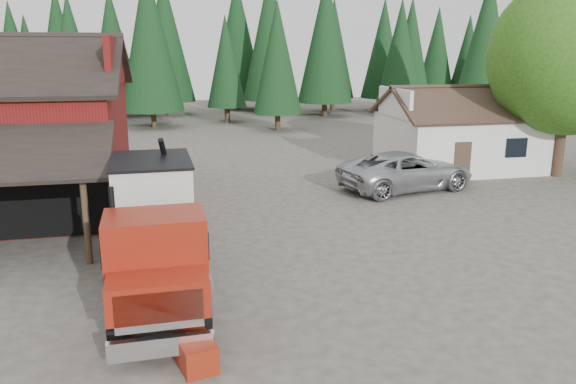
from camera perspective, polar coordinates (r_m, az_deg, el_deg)
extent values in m
plane|color=#4A443A|center=(16.91, -0.97, -8.33)|extent=(120.00, 120.00, 0.00)
cube|color=maroon|center=(25.39, -17.16, 12.54)|extent=(0.25, 7.00, 2.00)
cylinder|color=#382619|center=(18.32, -19.82, -2.76)|extent=(0.20, 0.20, 2.80)
cube|color=silver|center=(32.93, 17.07, 4.93)|extent=(8.00, 6.00, 3.00)
cube|color=#38281E|center=(31.37, 18.71, 8.52)|extent=(8.60, 3.42, 1.80)
cube|color=#38281E|center=(33.97, 16.11, 9.10)|extent=(8.60, 3.42, 1.80)
cube|color=silver|center=(30.89, 10.81, 8.93)|extent=(0.20, 4.20, 1.50)
cube|color=silver|center=(34.81, 23.16, 8.63)|extent=(0.20, 4.20, 1.50)
cube|color=#38281E|center=(29.70, 17.28, 2.97)|extent=(0.90, 0.06, 2.00)
cube|color=black|center=(31.18, 22.19, 4.19)|extent=(1.20, 0.06, 1.00)
cylinder|color=#382619|center=(32.67, 25.80, 4.24)|extent=(0.60, 0.60, 3.20)
sphere|color=#264F12|center=(32.30, 26.70, 12.28)|extent=(8.00, 8.00, 8.00)
sphere|color=#264F12|center=(32.25, 23.88, 10.43)|extent=(4.40, 4.40, 4.40)
cylinder|color=#382619|center=(46.56, -1.05, 7.26)|extent=(0.44, 0.44, 1.60)
cone|color=black|center=(46.21, -1.08, 13.55)|extent=(3.96, 3.96, 9.00)
cylinder|color=#382619|center=(48.65, 18.89, 6.81)|extent=(0.44, 0.44, 1.60)
cone|color=black|center=(48.32, 19.48, 13.98)|extent=(4.84, 4.84, 11.00)
cylinder|color=#382619|center=(49.64, -13.47, 7.31)|extent=(0.44, 0.44, 1.60)
cone|color=black|center=(49.32, -13.93, 14.94)|extent=(5.28, 5.28, 12.00)
cylinder|color=black|center=(13.70, -17.18, -12.28)|extent=(0.36, 1.06, 1.05)
cylinder|color=black|center=(13.69, -8.62, -11.78)|extent=(0.36, 1.06, 1.05)
cylinder|color=black|center=(17.92, -16.45, -5.82)|extent=(0.36, 1.06, 1.05)
cylinder|color=black|center=(17.91, -10.02, -5.44)|extent=(0.36, 1.06, 1.05)
cylinder|color=black|center=(19.18, -16.30, -4.47)|extent=(0.36, 1.06, 1.05)
cylinder|color=black|center=(19.17, -10.31, -4.12)|extent=(0.36, 1.06, 1.05)
cube|color=black|center=(16.32, -13.22, -6.17)|extent=(1.26, 8.22, 0.38)
cube|color=silver|center=(12.35, -12.73, -15.06)|extent=(2.20, 0.23, 0.43)
cube|color=silver|center=(12.09, -12.95, -11.69)|extent=(1.81, 0.14, 0.86)
cube|color=maroon|center=(12.54, -13.04, -9.97)|extent=(2.18, 1.29, 0.81)
cube|color=maroon|center=(13.50, -13.27, -5.81)|extent=(2.33, 1.68, 1.76)
cube|color=black|center=(12.69, -13.29, -5.76)|extent=(2.00, 0.13, 0.86)
cylinder|color=black|center=(14.19, -17.30, -2.87)|extent=(0.14, 0.14, 1.72)
cube|color=black|center=(14.42, -13.33, -4.71)|extent=(2.34, 0.17, 1.53)
cube|color=black|center=(17.50, -13.34, -3.88)|extent=(2.57, 5.59, 0.15)
cube|color=beige|center=(17.12, -13.61, 0.61)|extent=(2.27, 3.20, 1.53)
cone|color=beige|center=(17.37, -13.43, -2.45)|extent=(2.15, 2.15, 0.67)
cube|color=black|center=(16.96, -13.77, 3.18)|extent=(2.37, 3.30, 0.08)
cylinder|color=black|center=(18.45, -11.87, 1.38)|extent=(0.66, 2.09, 2.91)
cube|color=maroon|center=(19.63, -15.16, -1.20)|extent=(0.59, 0.78, 0.43)
cylinder|color=silver|center=(14.53, -8.68, -8.95)|extent=(0.56, 0.97, 0.53)
imported|color=#ADB0B5|center=(27.20, 11.94, 2.11)|extent=(7.04, 4.34, 1.82)
cube|color=maroon|center=(12.45, -9.35, -15.82)|extent=(0.93, 1.23, 0.60)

